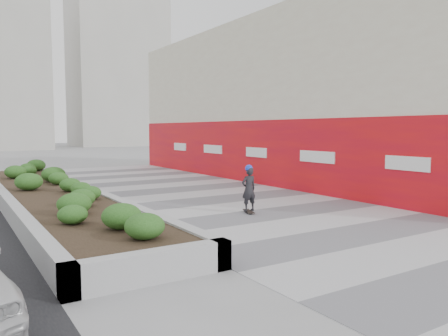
# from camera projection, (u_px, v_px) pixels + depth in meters

# --- Properties ---
(ground) EXTENTS (160.00, 160.00, 0.00)m
(ground) POSITION_uv_depth(u_px,v_px,m) (314.00, 225.00, 11.81)
(ground) COLOR gray
(ground) RESTS_ON ground
(walkway) EXTENTS (8.00, 36.00, 0.01)m
(walkway) POSITION_uv_depth(u_px,v_px,m) (250.00, 208.00, 14.34)
(walkway) COLOR #A8A8AD
(walkway) RESTS_ON ground
(building) EXTENTS (6.04, 24.08, 8.00)m
(building) POSITION_uv_depth(u_px,v_px,m) (292.00, 102.00, 22.74)
(building) COLOR beige
(building) RESTS_ON ground
(planter) EXTENTS (3.00, 18.00, 0.90)m
(planter) POSITION_uv_depth(u_px,v_px,m) (49.00, 193.00, 14.75)
(planter) COLOR #9E9EA0
(planter) RESTS_ON ground
(distant_bldg_north_r) EXTENTS (14.00, 10.00, 24.00)m
(distant_bldg_north_r) POSITION_uv_depth(u_px,v_px,m) (118.00, 70.00, 69.27)
(distant_bldg_north_r) COLOR #ADAAA3
(distant_bldg_north_r) RESTS_ON ground
(manhole_cover) EXTENTS (0.44, 0.44, 0.01)m
(manhole_cover) POSITION_uv_depth(u_px,v_px,m) (262.00, 206.00, 14.61)
(manhole_cover) COLOR #595654
(manhole_cover) RESTS_ON ground
(skateboarder) EXTENTS (0.50, 0.75, 1.50)m
(skateboarder) POSITION_uv_depth(u_px,v_px,m) (249.00, 189.00, 13.35)
(skateboarder) COLOR beige
(skateboarder) RESTS_ON ground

